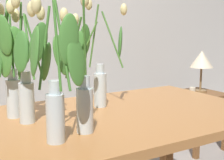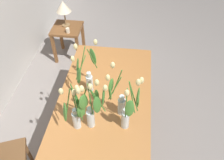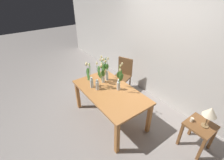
{
  "view_description": "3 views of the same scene",
  "coord_description": "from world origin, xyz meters",
  "px_view_note": "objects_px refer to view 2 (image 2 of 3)",
  "views": [
    {
      "loc": [
        -0.7,
        -1.26,
        1.15
      ],
      "look_at": [
        0.02,
        -0.05,
        0.92
      ],
      "focal_mm": 49.69,
      "sensor_mm": 36.0,
      "label": 1
    },
    {
      "loc": [
        -1.49,
        -0.25,
        2.44
      ],
      "look_at": [
        0.02,
        -0.07,
        0.94
      ],
      "focal_mm": 36.98,
      "sensor_mm": 36.0,
      "label": 2
    },
    {
      "loc": [
        2.12,
        -1.5,
        2.58
      ],
      "look_at": [
        -0.01,
        0.05,
        0.97
      ],
      "focal_mm": 25.61,
      "sensor_mm": 36.0,
      "label": 3
    }
  ],
  "objects_px": {
    "tulip_vase_3": "(129,111)",
    "side_table": "(68,34)",
    "table_lamp": "(63,7)",
    "tulip_vase_1": "(118,100)",
    "pillar_candle": "(68,30)",
    "tulip_vase_0": "(87,74)",
    "tulip_vase_4": "(77,112)",
    "dining_table": "(105,102)",
    "tulip_vase_2": "(92,108)"
  },
  "relations": [
    {
      "from": "tulip_vase_3",
      "to": "side_table",
      "type": "xyz_separation_m",
      "value": [
        1.81,
        1.06,
        -0.53
      ]
    },
    {
      "from": "dining_table",
      "to": "tulip_vase_0",
      "type": "relative_size",
      "value": 2.81
    },
    {
      "from": "table_lamp",
      "to": "side_table",
      "type": "bearing_deg",
      "value": -158.1
    },
    {
      "from": "dining_table",
      "to": "table_lamp",
      "type": "relative_size",
      "value": 4.02
    },
    {
      "from": "tulip_vase_1",
      "to": "pillar_candle",
      "type": "relative_size",
      "value": 7.45
    },
    {
      "from": "side_table",
      "to": "dining_table",
      "type": "bearing_deg",
      "value": -151.2
    },
    {
      "from": "tulip_vase_0",
      "to": "table_lamp",
      "type": "bearing_deg",
      "value": 24.03
    },
    {
      "from": "side_table",
      "to": "table_lamp",
      "type": "bearing_deg",
      "value": 21.9
    },
    {
      "from": "tulip_vase_2",
      "to": "tulip_vase_1",
      "type": "bearing_deg",
      "value": -51.88
    },
    {
      "from": "tulip_vase_1",
      "to": "side_table",
      "type": "distance_m",
      "value": 1.99
    },
    {
      "from": "tulip_vase_0",
      "to": "tulip_vase_4",
      "type": "height_order",
      "value": "tulip_vase_4"
    },
    {
      "from": "tulip_vase_4",
      "to": "pillar_candle",
      "type": "distance_m",
      "value": 1.88
    },
    {
      "from": "tulip_vase_2",
      "to": "tulip_vase_4",
      "type": "height_order",
      "value": "tulip_vase_4"
    },
    {
      "from": "pillar_candle",
      "to": "tulip_vase_2",
      "type": "bearing_deg",
      "value": -157.51
    },
    {
      "from": "tulip_vase_0",
      "to": "table_lamp",
      "type": "height_order",
      "value": "tulip_vase_0"
    },
    {
      "from": "dining_table",
      "to": "table_lamp",
      "type": "bearing_deg",
      "value": 28.58
    },
    {
      "from": "tulip_vase_4",
      "to": "table_lamp",
      "type": "bearing_deg",
      "value": 19.08
    },
    {
      "from": "tulip_vase_0",
      "to": "tulip_vase_4",
      "type": "relative_size",
      "value": 0.99
    },
    {
      "from": "tulip_vase_0",
      "to": "tulip_vase_1",
      "type": "height_order",
      "value": "tulip_vase_0"
    },
    {
      "from": "tulip_vase_3",
      "to": "side_table",
      "type": "relative_size",
      "value": 1.06
    },
    {
      "from": "tulip_vase_4",
      "to": "table_lamp",
      "type": "relative_size",
      "value": 1.44
    },
    {
      "from": "tulip_vase_3",
      "to": "tulip_vase_4",
      "type": "bearing_deg",
      "value": 99.44
    },
    {
      "from": "tulip_vase_1",
      "to": "tulip_vase_4",
      "type": "bearing_deg",
      "value": 123.61
    },
    {
      "from": "tulip_vase_3",
      "to": "pillar_candle",
      "type": "xyz_separation_m",
      "value": [
        1.67,
        1.0,
        -0.37
      ]
    },
    {
      "from": "tulip_vase_0",
      "to": "tulip_vase_3",
      "type": "xyz_separation_m",
      "value": [
        -0.39,
        -0.43,
        0.01
      ]
    },
    {
      "from": "dining_table",
      "to": "tulip_vase_3",
      "type": "xyz_separation_m",
      "value": [
        -0.33,
        -0.25,
        0.31
      ]
    },
    {
      "from": "dining_table",
      "to": "side_table",
      "type": "bearing_deg",
      "value": 28.8
    },
    {
      "from": "tulip_vase_3",
      "to": "pillar_candle",
      "type": "distance_m",
      "value": 1.98
    },
    {
      "from": "tulip_vase_0",
      "to": "dining_table",
      "type": "bearing_deg",
      "value": -108.99
    },
    {
      "from": "tulip_vase_1",
      "to": "tulip_vase_4",
      "type": "distance_m",
      "value": 0.38
    },
    {
      "from": "tulip_vase_4",
      "to": "side_table",
      "type": "relative_size",
      "value": 1.04
    },
    {
      "from": "tulip_vase_3",
      "to": "side_table",
      "type": "distance_m",
      "value": 2.16
    },
    {
      "from": "tulip_vase_4",
      "to": "tulip_vase_0",
      "type": "bearing_deg",
      "value": 1.58
    },
    {
      "from": "tulip_vase_0",
      "to": "side_table",
      "type": "xyz_separation_m",
      "value": [
        1.42,
        0.63,
        -0.52
      ]
    },
    {
      "from": "tulip_vase_0",
      "to": "table_lamp",
      "type": "distance_m",
      "value": 1.61
    },
    {
      "from": "tulip_vase_0",
      "to": "tulip_vase_3",
      "type": "relative_size",
      "value": 0.98
    },
    {
      "from": "dining_table",
      "to": "tulip_vase_2",
      "type": "height_order",
      "value": "tulip_vase_2"
    },
    {
      "from": "tulip_vase_1",
      "to": "tulip_vase_0",
      "type": "bearing_deg",
      "value": 52.11
    },
    {
      "from": "tulip_vase_1",
      "to": "pillar_candle",
      "type": "xyz_separation_m",
      "value": [
        1.53,
        0.9,
        -0.33
      ]
    },
    {
      "from": "side_table",
      "to": "table_lamp",
      "type": "xyz_separation_m",
      "value": [
        0.05,
        0.02,
        0.42
      ]
    },
    {
      "from": "dining_table",
      "to": "tulip_vase_4",
      "type": "distance_m",
      "value": 0.54
    },
    {
      "from": "tulip_vase_2",
      "to": "tulip_vase_3",
      "type": "bearing_deg",
      "value": -86.57
    },
    {
      "from": "dining_table",
      "to": "tulip_vase_2",
      "type": "xyz_separation_m",
      "value": [
        -0.35,
        0.05,
        0.32
      ]
    },
    {
      "from": "tulip_vase_3",
      "to": "side_table",
      "type": "bearing_deg",
      "value": 30.45
    },
    {
      "from": "tulip_vase_2",
      "to": "pillar_candle",
      "type": "distance_m",
      "value": 1.87
    },
    {
      "from": "tulip_vase_4",
      "to": "side_table",
      "type": "xyz_separation_m",
      "value": [
        1.88,
        0.65,
        -0.54
      ]
    },
    {
      "from": "tulip_vase_3",
      "to": "table_lamp",
      "type": "xyz_separation_m",
      "value": [
        1.86,
        1.08,
        -0.1
      ]
    },
    {
      "from": "table_lamp",
      "to": "pillar_candle",
      "type": "bearing_deg",
      "value": -156.86
    },
    {
      "from": "dining_table",
      "to": "tulip_vase_3",
      "type": "distance_m",
      "value": 0.52
    },
    {
      "from": "side_table",
      "to": "table_lamp",
      "type": "distance_m",
      "value": 0.43
    }
  ]
}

